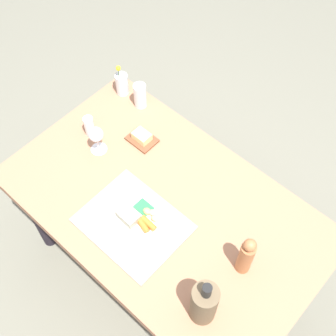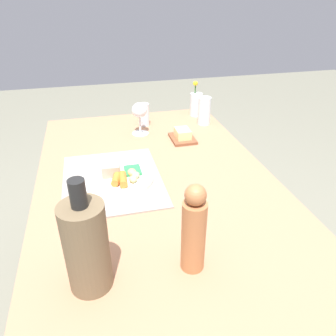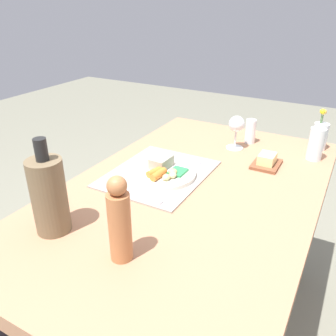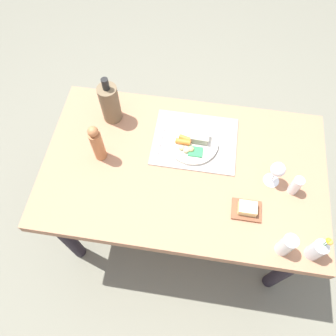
{
  "view_description": "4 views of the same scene",
  "coord_description": "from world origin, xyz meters",
  "px_view_note": "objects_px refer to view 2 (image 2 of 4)",
  "views": [
    {
      "loc": [
        0.62,
        -0.66,
        2.39
      ],
      "look_at": [
        -0.07,
        0.1,
        0.82
      ],
      "focal_mm": 48.24,
      "sensor_mm": 36.0,
      "label": 1
    },
    {
      "loc": [
        0.95,
        -0.19,
        1.32
      ],
      "look_at": [
        -0.02,
        0.04,
        0.75
      ],
      "focal_mm": 35.02,
      "sensor_mm": 36.0,
      "label": 2
    },
    {
      "loc": [
        0.96,
        0.44,
        1.31
      ],
      "look_at": [
        0.02,
        -0.08,
        0.78
      ],
      "focal_mm": 37.15,
      "sensor_mm": 36.0,
      "label": 3
    },
    {
      "loc": [
        -0.04,
        0.75,
        2.1
      ],
      "look_at": [
        0.07,
        0.07,
        0.82
      ],
      "focal_mm": 35.08,
      "sensor_mm": 36.0,
      "label": 4
    }
  ],
  "objects_px": {
    "salt_shaker": "(144,115)",
    "fork": "(109,158)",
    "knife": "(127,206)",
    "butter_dish": "(183,136)",
    "cooler_bottle": "(86,246)",
    "pepper_mill": "(194,230)",
    "dining_table": "(157,202)",
    "water_tumbler": "(204,113)",
    "dinner_plate": "(117,176)",
    "wine_glass": "(139,112)",
    "flower_vase": "(196,103)"
  },
  "relations": [
    {
      "from": "water_tumbler",
      "to": "knife",
      "type": "bearing_deg",
      "value": -37.02
    },
    {
      "from": "dining_table",
      "to": "dinner_plate",
      "type": "bearing_deg",
      "value": -101.6
    },
    {
      "from": "salt_shaker",
      "to": "cooler_bottle",
      "type": "bearing_deg",
      "value": -17.35
    },
    {
      "from": "flower_vase",
      "to": "wine_glass",
      "type": "bearing_deg",
      "value": -62.07
    },
    {
      "from": "butter_dish",
      "to": "water_tumbler",
      "type": "height_order",
      "value": "water_tumbler"
    },
    {
      "from": "dining_table",
      "to": "cooler_bottle",
      "type": "bearing_deg",
      "value": -30.47
    },
    {
      "from": "knife",
      "to": "butter_dish",
      "type": "xyz_separation_m",
      "value": [
        -0.44,
        0.3,
        0.01
      ]
    },
    {
      "from": "flower_vase",
      "to": "wine_glass",
      "type": "height_order",
      "value": "flower_vase"
    },
    {
      "from": "dinner_plate",
      "to": "salt_shaker",
      "type": "bearing_deg",
      "value": 159.43
    },
    {
      "from": "butter_dish",
      "to": "knife",
      "type": "bearing_deg",
      "value": -34.1
    },
    {
      "from": "dinner_plate",
      "to": "water_tumbler",
      "type": "bearing_deg",
      "value": 133.0
    },
    {
      "from": "salt_shaker",
      "to": "water_tumbler",
      "type": "bearing_deg",
      "value": 80.05
    },
    {
      "from": "wine_glass",
      "to": "knife",
      "type": "bearing_deg",
      "value": -13.45
    },
    {
      "from": "dinner_plate",
      "to": "fork",
      "type": "relative_size",
      "value": 1.22
    },
    {
      "from": "flower_vase",
      "to": "salt_shaker",
      "type": "bearing_deg",
      "value": -75.31
    },
    {
      "from": "salt_shaker",
      "to": "butter_dish",
      "type": "relative_size",
      "value": 0.83
    },
    {
      "from": "knife",
      "to": "flower_vase",
      "type": "height_order",
      "value": "flower_vase"
    },
    {
      "from": "dinner_plate",
      "to": "butter_dish",
      "type": "xyz_separation_m",
      "value": [
        -0.28,
        0.31,
        -0.0
      ]
    },
    {
      "from": "flower_vase",
      "to": "knife",
      "type": "bearing_deg",
      "value": -31.97
    },
    {
      "from": "wine_glass",
      "to": "pepper_mill",
      "type": "relative_size",
      "value": 0.63
    },
    {
      "from": "salt_shaker",
      "to": "water_tumbler",
      "type": "relative_size",
      "value": 0.82
    },
    {
      "from": "pepper_mill",
      "to": "knife",
      "type": "bearing_deg",
      "value": -155.46
    },
    {
      "from": "pepper_mill",
      "to": "water_tumbler",
      "type": "height_order",
      "value": "pepper_mill"
    },
    {
      "from": "salt_shaker",
      "to": "fork",
      "type": "bearing_deg",
      "value": -31.78
    },
    {
      "from": "salt_shaker",
      "to": "wine_glass",
      "type": "relative_size",
      "value": 0.74
    },
    {
      "from": "dining_table",
      "to": "salt_shaker",
      "type": "relative_size",
      "value": 12.56
    },
    {
      "from": "salt_shaker",
      "to": "wine_glass",
      "type": "xyz_separation_m",
      "value": [
        0.09,
        -0.04,
        0.05
      ]
    },
    {
      "from": "dinner_plate",
      "to": "flower_vase",
      "type": "height_order",
      "value": "flower_vase"
    },
    {
      "from": "knife",
      "to": "flower_vase",
      "type": "xyz_separation_m",
      "value": [
        -0.72,
        0.45,
        0.05
      ]
    },
    {
      "from": "dining_table",
      "to": "water_tumbler",
      "type": "relative_size",
      "value": 10.27
    },
    {
      "from": "butter_dish",
      "to": "pepper_mill",
      "type": "height_order",
      "value": "pepper_mill"
    },
    {
      "from": "knife",
      "to": "wine_glass",
      "type": "height_order",
      "value": "wine_glass"
    },
    {
      "from": "knife",
      "to": "cooler_bottle",
      "type": "xyz_separation_m",
      "value": [
        0.26,
        -0.12,
        0.1
      ]
    },
    {
      "from": "wine_glass",
      "to": "butter_dish",
      "type": "xyz_separation_m",
      "value": [
        0.11,
        0.17,
        -0.08
      ]
    },
    {
      "from": "dinner_plate",
      "to": "wine_glass",
      "type": "height_order",
      "value": "wine_glass"
    },
    {
      "from": "cooler_bottle",
      "to": "water_tumbler",
      "type": "bearing_deg",
      "value": 146.67
    },
    {
      "from": "dinner_plate",
      "to": "fork",
      "type": "bearing_deg",
      "value": -173.68
    },
    {
      "from": "cooler_bottle",
      "to": "fork",
      "type": "bearing_deg",
      "value": 171.68
    },
    {
      "from": "fork",
      "to": "pepper_mill",
      "type": "relative_size",
      "value": 0.9
    },
    {
      "from": "wine_glass",
      "to": "water_tumbler",
      "type": "bearing_deg",
      "value": 98.09
    },
    {
      "from": "butter_dish",
      "to": "dining_table",
      "type": "bearing_deg",
      "value": -30.46
    },
    {
      "from": "dinner_plate",
      "to": "salt_shaker",
      "type": "xyz_separation_m",
      "value": [
        -0.48,
        0.18,
        0.03
      ]
    },
    {
      "from": "dining_table",
      "to": "fork",
      "type": "xyz_separation_m",
      "value": [
        -0.19,
        -0.15,
        0.1
      ]
    },
    {
      "from": "dining_table",
      "to": "cooler_bottle",
      "type": "relative_size",
      "value": 4.9
    },
    {
      "from": "dining_table",
      "to": "salt_shaker",
      "type": "height_order",
      "value": "salt_shaker"
    },
    {
      "from": "dining_table",
      "to": "fork",
      "type": "distance_m",
      "value": 0.26
    },
    {
      "from": "dinner_plate",
      "to": "salt_shaker",
      "type": "height_order",
      "value": "salt_shaker"
    },
    {
      "from": "butter_dish",
      "to": "cooler_bottle",
      "type": "bearing_deg",
      "value": -30.47
    },
    {
      "from": "knife",
      "to": "pepper_mill",
      "type": "xyz_separation_m",
      "value": [
        0.27,
        0.12,
        0.1
      ]
    },
    {
      "from": "dining_table",
      "to": "cooler_bottle",
      "type": "distance_m",
      "value": 0.51
    }
  ]
}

